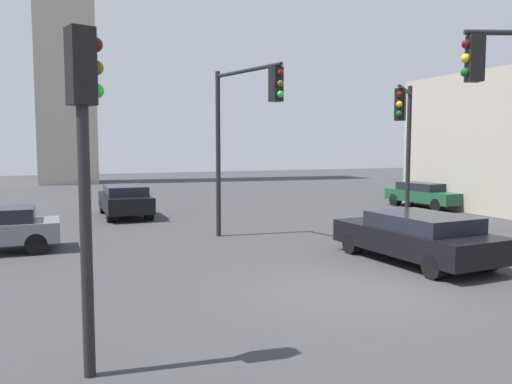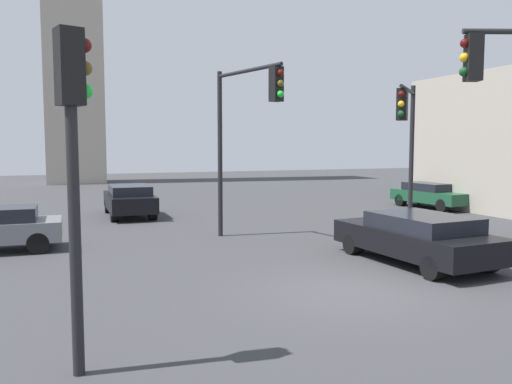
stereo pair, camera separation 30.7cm
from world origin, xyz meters
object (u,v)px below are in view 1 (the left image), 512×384
at_px(traffic_light_2, 405,129).
at_px(car_0, 417,236).
at_px(traffic_light_0, 84,136).
at_px(car_3, 425,194).
at_px(car_4, 125,200).
at_px(traffic_light_3, 244,116).

height_order(traffic_light_2, car_0, traffic_light_2).
bearing_deg(traffic_light_0, car_3, 22.44).
distance_m(car_0, car_4, 13.43).
bearing_deg(traffic_light_2, traffic_light_0, -10.50).
height_order(traffic_light_0, car_3, traffic_light_0).
xyz_separation_m(traffic_light_2, car_3, (6.41, 6.40, -2.99)).
height_order(traffic_light_0, car_0, traffic_light_0).
relative_size(traffic_light_2, car_3, 1.22).
relative_size(traffic_light_3, car_3, 1.31).
bearing_deg(traffic_light_2, car_3, -179.25).
bearing_deg(traffic_light_0, car_4, 63.96).
relative_size(car_0, car_3, 1.13).
height_order(traffic_light_0, traffic_light_2, traffic_light_2).
distance_m(traffic_light_0, car_3, 22.17).
bearing_deg(traffic_light_3, car_3, 100.55).
bearing_deg(car_4, car_3, -98.15).
relative_size(traffic_light_0, car_0, 0.96).
bearing_deg(traffic_light_0, traffic_light_3, 40.81).
distance_m(traffic_light_3, car_0, 6.42).
relative_size(traffic_light_2, car_4, 1.17).
xyz_separation_m(traffic_light_3, car_0, (3.27, -4.40, -3.33)).
height_order(car_0, car_3, car_0).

